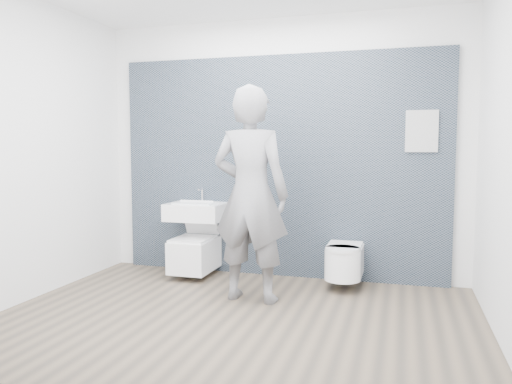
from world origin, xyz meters
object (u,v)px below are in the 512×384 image
(toilet_square, at_px, (195,252))
(visitor, at_px, (251,195))
(washbasin, at_px, (196,211))
(toilet_rounded, at_px, (344,261))

(toilet_square, relative_size, visitor, 0.39)
(washbasin, bearing_deg, toilet_rounded, -2.45)
(washbasin, bearing_deg, visitor, -39.72)
(washbasin, distance_m, toilet_rounded, 1.68)
(toilet_square, xyz_separation_m, visitor, (0.84, -0.64, 0.72))
(toilet_square, height_order, toilet_rounded, toilet_square)
(washbasin, distance_m, toilet_square, 0.45)
(washbasin, bearing_deg, toilet_square, -90.00)
(toilet_rounded, height_order, visitor, visitor)
(toilet_rounded, xyz_separation_m, visitor, (-0.79, -0.63, 0.71))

